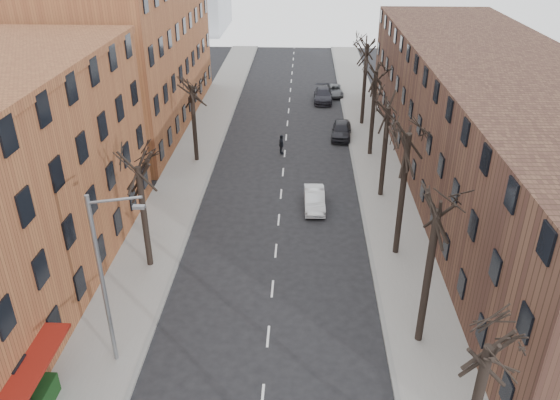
# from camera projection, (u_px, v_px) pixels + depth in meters

# --- Properties ---
(sidewalk_left) EXTENTS (4.00, 90.00, 0.15)m
(sidewalk_left) POSITION_uv_depth(u_px,v_px,m) (195.00, 156.00, 48.47)
(sidewalk_left) COLOR gray
(sidewalk_left) RESTS_ON ground
(sidewalk_right) EXTENTS (4.00, 90.00, 0.15)m
(sidewalk_right) POSITION_uv_depth(u_px,v_px,m) (375.00, 159.00, 47.86)
(sidewalk_right) COLOR gray
(sidewalk_right) RESTS_ON ground
(building_left_far) EXTENTS (12.00, 28.00, 14.00)m
(building_left_far) POSITION_uv_depth(u_px,v_px,m) (125.00, 53.00, 53.51)
(building_left_far) COLOR brown
(building_left_far) RESTS_ON ground
(building_right) EXTENTS (12.00, 50.00, 10.00)m
(building_right) POSITION_uv_depth(u_px,v_px,m) (495.00, 127.00, 40.84)
(building_right) COLOR #513425
(building_right) RESTS_ON ground
(tree_right_b) EXTENTS (5.20, 5.20, 10.80)m
(tree_right_b) POSITION_uv_depth(u_px,v_px,m) (418.00, 341.00, 27.58)
(tree_right_b) COLOR black
(tree_right_b) RESTS_ON ground
(tree_right_c) EXTENTS (5.20, 5.20, 11.60)m
(tree_right_c) POSITION_uv_depth(u_px,v_px,m) (395.00, 254.00, 34.65)
(tree_right_c) COLOR black
(tree_right_c) RESTS_ON ground
(tree_right_d) EXTENTS (5.20, 5.20, 10.00)m
(tree_right_d) POSITION_uv_depth(u_px,v_px,m) (380.00, 196.00, 41.73)
(tree_right_d) COLOR black
(tree_right_d) RESTS_ON ground
(tree_right_e) EXTENTS (5.20, 5.20, 10.80)m
(tree_right_e) POSITION_uv_depth(u_px,v_px,m) (369.00, 155.00, 48.80)
(tree_right_e) COLOR black
(tree_right_e) RESTS_ON ground
(tree_right_f) EXTENTS (5.20, 5.20, 11.60)m
(tree_right_f) POSITION_uv_depth(u_px,v_px,m) (361.00, 124.00, 55.87)
(tree_right_f) COLOR black
(tree_right_f) RESTS_ON ground
(tree_left_a) EXTENTS (5.20, 5.20, 9.50)m
(tree_left_a) POSITION_uv_depth(u_px,v_px,m) (151.00, 266.00, 33.46)
(tree_left_a) COLOR black
(tree_left_a) RESTS_ON ground
(tree_left_b) EXTENTS (5.20, 5.20, 9.50)m
(tree_left_b) POSITION_uv_depth(u_px,v_px,m) (197.00, 161.00, 47.61)
(tree_left_b) COLOR black
(tree_left_b) RESTS_ON ground
(streetlight) EXTENTS (2.45, 0.22, 9.03)m
(streetlight) POSITION_uv_depth(u_px,v_px,m) (105.00, 276.00, 24.04)
(streetlight) COLOR slate
(streetlight) RESTS_ON ground
(silver_sedan) EXTENTS (1.56, 4.18, 1.36)m
(silver_sedan) POSITION_uv_depth(u_px,v_px,m) (314.00, 199.00, 39.77)
(silver_sedan) COLOR silver
(silver_sedan) RESTS_ON ground
(parked_car_near) EXTENTS (2.22, 4.64, 1.53)m
(parked_car_near) POSITION_uv_depth(u_px,v_px,m) (341.00, 130.00, 52.24)
(parked_car_near) COLOR black
(parked_car_near) RESTS_ON ground
(parked_car_mid) EXTENTS (2.17, 5.11, 1.47)m
(parked_car_mid) POSITION_uv_depth(u_px,v_px,m) (323.00, 95.00, 62.39)
(parked_car_mid) COLOR #212129
(parked_car_mid) RESTS_ON ground
(parked_car_far) EXTENTS (2.21, 4.38, 1.19)m
(parked_car_far) POSITION_uv_depth(u_px,v_px,m) (334.00, 90.00, 64.54)
(parked_car_far) COLOR #53565A
(parked_car_far) RESTS_ON ground
(pedestrian_crossing) EXTENTS (0.74, 1.14, 1.79)m
(pedestrian_crossing) POSITION_uv_depth(u_px,v_px,m) (281.00, 145.00, 48.61)
(pedestrian_crossing) COLOR black
(pedestrian_crossing) RESTS_ON ground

